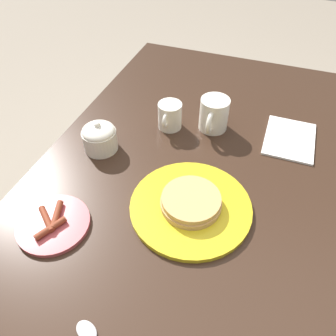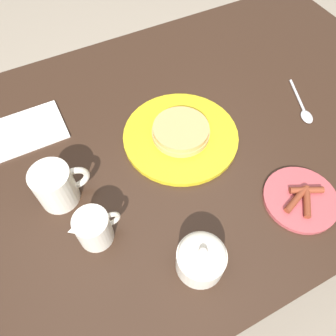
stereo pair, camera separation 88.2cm
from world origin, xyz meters
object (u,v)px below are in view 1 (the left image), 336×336
at_px(creamer_pitcher, 170,115).
at_px(napkin, 290,139).
at_px(side_plate_bacon, 53,224).
at_px(pancake_plate, 191,205).
at_px(sugar_bowl, 99,137).
at_px(coffee_mug, 214,114).

xyz_separation_m(creamer_pitcher, napkin, (-0.06, 0.33, -0.04)).
xyz_separation_m(side_plate_bacon, creamer_pitcher, (-0.41, 0.12, 0.03)).
relative_size(pancake_plate, sugar_bowl, 3.03).
bearing_deg(side_plate_bacon, sugar_bowl, -175.11).
height_order(side_plate_bacon, napkin, side_plate_bacon).
bearing_deg(sugar_bowl, coffee_mug, 125.75).
distance_m(creamer_pitcher, sugar_bowl, 0.21).
bearing_deg(creamer_pitcher, napkin, 99.71).
relative_size(creamer_pitcher, sugar_bowl, 1.13).
distance_m(coffee_mug, creamer_pitcher, 0.12).
bearing_deg(side_plate_bacon, coffee_mug, 151.99).
height_order(pancake_plate, coffee_mug, coffee_mug).
xyz_separation_m(sugar_bowl, napkin, (-0.21, 0.48, -0.04)).
bearing_deg(side_plate_bacon, creamer_pitcher, 163.77).
relative_size(coffee_mug, sugar_bowl, 1.26).
relative_size(pancake_plate, creamer_pitcher, 2.67).
distance_m(pancake_plate, sugar_bowl, 0.31).
bearing_deg(creamer_pitcher, pancake_plate, 28.54).
height_order(sugar_bowl, napkin, sugar_bowl).
relative_size(side_plate_bacon, creamer_pitcher, 1.53).
bearing_deg(coffee_mug, sugar_bowl, -54.25).
relative_size(coffee_mug, creamer_pitcher, 1.11).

